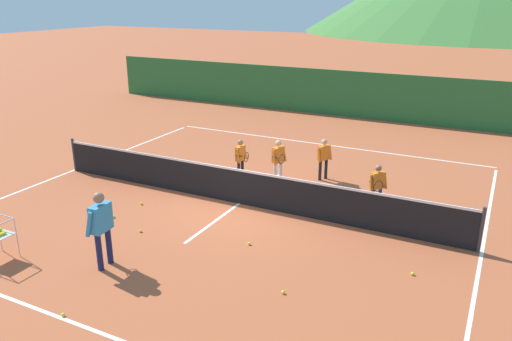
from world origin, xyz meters
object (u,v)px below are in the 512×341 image
Objects in this scene: tennis_ball_1 at (141,204)px; tennis_ball_3 at (63,315)px; tennis_ball_7 at (249,244)px; student_0 at (241,156)px; student_2 at (324,155)px; instructor at (101,223)px; student_1 at (278,157)px; tennis_ball_6 at (283,292)px; tennis_ball_0 at (114,217)px; student_3 at (377,184)px; tennis_net at (239,186)px; tennis_ball_2 at (413,274)px; tennis_ball_5 at (141,231)px.

tennis_ball_1 and tennis_ball_3 have the same top height.
student_0 is at bearing 121.02° from tennis_ball_7.
student_2 is at bearing 27.52° from student_0.
student_1 is (1.13, 6.04, -0.20)m from instructor.
instructor reaches higher than tennis_ball_6.
student_2 is (2.19, 1.14, 0.00)m from student_0.
tennis_ball_1 is (-2.53, -3.17, -0.75)m from student_1.
instructor is at bearing 108.47° from tennis_ball_3.
tennis_ball_0 is (-1.52, -3.86, -0.72)m from student_0.
tennis_ball_6 is at bearing -96.86° from student_3.
tennis_net is 174.71× the size of tennis_ball_7.
tennis_ball_0 is (-2.36, -2.22, -0.47)m from tennis_net.
tennis_ball_0 is 1.00× the size of tennis_ball_2.
tennis_ball_3 is at bearing -101.07° from student_2.
tennis_ball_5 is at bearing 103.18° from instructor.
student_0 is 4.27m from tennis_ball_7.
tennis_ball_1 and tennis_ball_2 have the same top height.
tennis_ball_3 is 1.00× the size of tennis_ball_7.
instructor reaches higher than tennis_ball_3.
tennis_ball_0 is 1.00× the size of tennis_ball_1.
tennis_ball_0 and tennis_ball_6 have the same top height.
tennis_ball_7 is at bearing 13.03° from tennis_ball_5.
tennis_ball_6 is 1.00× the size of tennis_ball_7.
tennis_ball_1 and tennis_ball_6 have the same top height.
student_0 is 18.34× the size of tennis_ball_5.
student_3 is at bearing 57.44° from tennis_ball_7.
instructor is 3.22m from tennis_ball_7.
student_3 reaches higher than tennis_ball_6.
tennis_ball_2 is at bearing -62.51° from student_3.
tennis_net reaches higher than tennis_ball_0.
instructor reaches higher than student_0.
student_3 is 18.10× the size of tennis_ball_6.
tennis_ball_0 is 3.69m from tennis_ball_7.
tennis_ball_0 is at bearing -126.54° from student_2.
tennis_ball_2 is 1.00× the size of tennis_ball_6.
tennis_ball_0 is (-5.70, -3.42, -0.71)m from student_3.
student_0 is at bearing 93.98° from tennis_ball_3.
tennis_ball_2 is at bearing -51.79° from student_2.
student_3 reaches higher than tennis_ball_3.
tennis_ball_3 is at bearing -71.53° from instructor.
tennis_ball_3 and tennis_ball_5 have the same top height.
tennis_net is 174.71× the size of tennis_ball_1.
tennis_ball_1 is 5.51m from tennis_ball_6.
tennis_ball_3 is at bearing -94.32° from student_1.
student_2 is 18.48× the size of tennis_ball_1.
student_2 is 18.48× the size of tennis_ball_7.
instructor is 3.86m from tennis_ball_6.
tennis_net is 1.96m from student_1.
tennis_ball_3 is at bearing -93.24° from tennis_net.
student_2 is 5.47m from tennis_ball_1.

